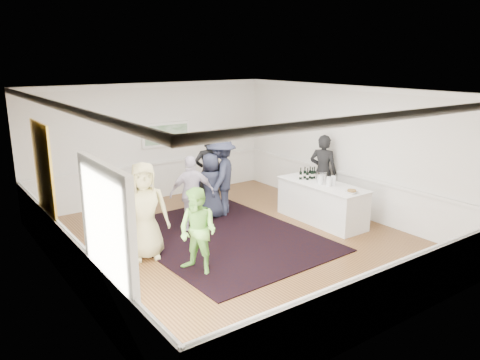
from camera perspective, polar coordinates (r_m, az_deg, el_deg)
floor at (r=10.13m, az=-0.44°, el=-7.60°), size 8.00×8.00×0.00m
ceiling at (r=9.39m, az=-0.48°, el=10.77°), size 7.00×8.00×0.02m
wall_left at (r=8.21m, az=-20.90°, el=-2.19°), size 0.02×8.00×3.20m
wall_right at (r=11.94m, az=13.44°, el=3.49°), size 0.02×8.00×3.20m
wall_back at (r=13.04m, az=-10.64°, el=4.57°), size 7.00×0.02×3.20m
wall_front at (r=6.89m, az=19.11°, el=-5.22°), size 7.00×0.02×3.20m
wainscoting at (r=9.95m, az=-0.45°, el=-4.94°), size 7.00×8.00×1.00m
mirror at (r=9.40m, az=-22.81°, el=0.96°), size 0.05×1.25×1.85m
doorway at (r=6.55m, az=-15.89°, el=-7.69°), size 0.10×1.78×2.56m
landscape_painting at (r=13.13m, az=-8.99°, el=5.51°), size 1.44×0.06×0.66m
area_rug at (r=10.39m, az=-2.05°, el=-6.95°), size 3.66×4.70×0.02m
serving_table at (r=11.39m, az=9.93°, el=-2.71°), size 0.89×2.33×0.94m
bartender at (r=12.29m, az=10.08°, el=0.99°), size 0.74×0.85×1.95m
guest_tan at (r=9.25m, az=-11.57°, el=-3.73°), size 1.08×0.85×1.93m
guest_green at (r=8.54m, az=-5.15°, el=-6.23°), size 0.86×0.96×1.61m
guest_lilac at (r=10.63m, az=-5.88°, el=-1.63°), size 1.10×0.70×1.73m
guest_dark_a at (r=11.58m, az=-2.28°, el=0.47°), size 1.45×1.41×1.99m
guest_dark_b at (r=12.01m, az=-3.87°, el=0.93°), size 0.82×0.64×1.97m
guest_navy at (r=11.43m, az=-3.58°, el=-0.70°), size 0.91×0.74×1.62m
wine_bottles at (r=11.60m, az=8.33°, el=0.88°), size 0.41×0.22×0.31m
juice_pitchers at (r=11.09m, az=10.63°, el=-0.05°), size 0.30×0.35×0.24m
ice_bucket at (r=11.40m, az=9.87°, el=0.37°), size 0.26×0.26×0.25m
nut_bowl at (r=10.59m, az=13.46°, el=-1.38°), size 0.26×0.26×0.07m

